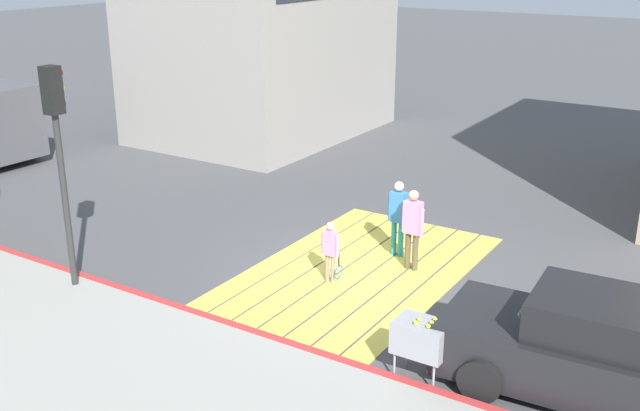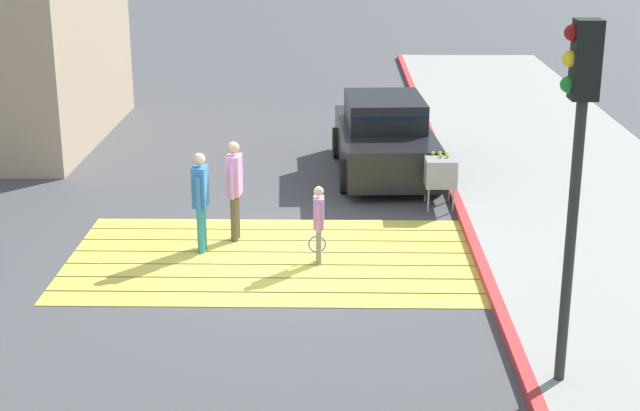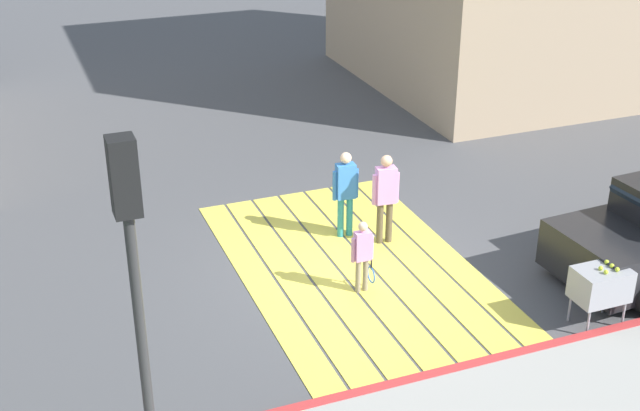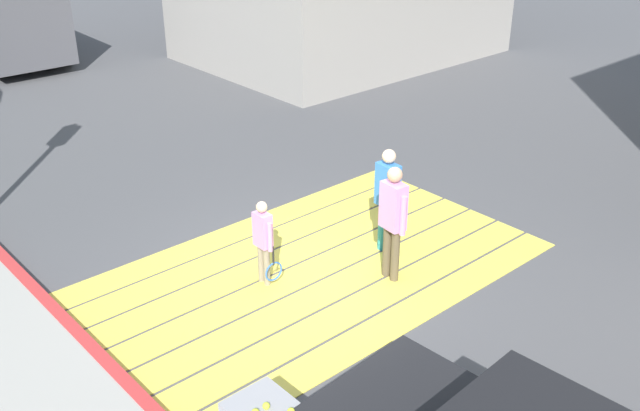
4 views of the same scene
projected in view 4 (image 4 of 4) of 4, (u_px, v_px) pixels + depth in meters
The scene contains 6 objects.
ground_plane at pixel (314, 270), 10.41m from camera, with size 120.00×120.00×0.00m, color #4C4C4F.
crosswalk_stripes at pixel (314, 269), 10.41m from camera, with size 6.40×3.80×0.01m.
curb_painted at pixel (104, 362), 8.45m from camera, with size 0.16×40.00×0.13m, color #BC3333.
pedestrian_adult_lead at pixel (393, 216), 9.78m from camera, with size 0.25×0.49×1.68m.
pedestrian_adult_trailing at pixel (387, 194), 10.46m from camera, with size 0.23×0.48×1.64m.
pedestrian_child_with_racket at pixel (263, 239), 9.78m from camera, with size 0.28×0.38×1.25m.
Camera 4 is at (-5.86, -6.73, 5.44)m, focal length 40.87 mm.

